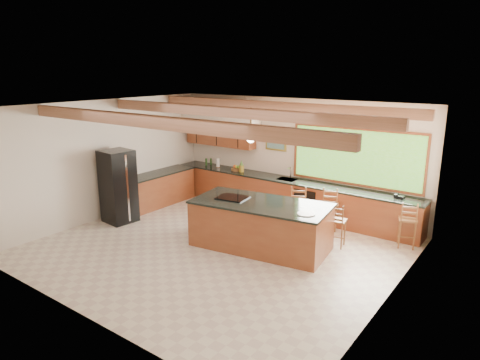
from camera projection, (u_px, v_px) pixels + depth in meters
The scene contains 9 objects.
ground at pixel (218, 248), 9.18m from camera, with size 7.20×7.20×0.00m, color beige.
room_shell at pixel (229, 141), 9.22m from camera, with size 7.27×6.54×3.02m.
counter_run at pixel (253, 194), 11.50m from camera, with size 7.12×3.10×1.26m.
island at pixel (261, 225), 9.12m from camera, with size 3.06×1.77×1.03m.
refrigerator at pixel (118, 186), 10.58m from camera, with size 0.77×0.76×1.81m.
bar_stool_a at pixel (298, 205), 9.92m from camera, with size 0.53×0.53×1.14m.
bar_stool_b at pixel (329, 204), 10.06m from camera, with size 0.49×0.49×1.07m.
bar_stool_c at pixel (337, 222), 9.09m from camera, with size 0.40×0.40×0.98m.
bar_stool_d at pixel (407, 221), 9.05m from camera, with size 0.47×0.47×1.04m.
Camera 1 is at (5.40, -6.59, 3.74)m, focal length 32.00 mm.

